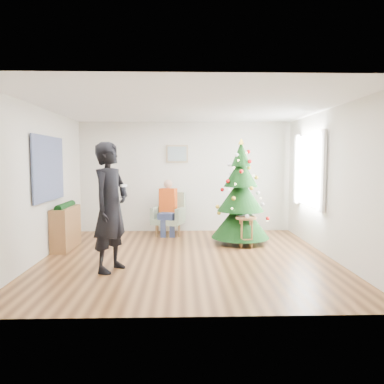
{
  "coord_description": "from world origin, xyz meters",
  "views": [
    {
      "loc": [
        -0.1,
        -6.43,
        1.69
      ],
      "look_at": [
        0.1,
        0.6,
        1.1
      ],
      "focal_mm": 35.0,
      "sensor_mm": 36.0,
      "label": 1
    }
  ],
  "objects_px": {
    "christmas_tree": "(241,196)",
    "armchair": "(169,219)",
    "standing_man": "(111,207)",
    "console": "(66,228)",
    "stool": "(246,232)"
  },
  "relations": [
    {
      "from": "standing_man",
      "to": "armchair",
      "type": "bearing_deg",
      "value": 8.7
    },
    {
      "from": "christmas_tree",
      "to": "console",
      "type": "bearing_deg",
      "value": -173.64
    },
    {
      "from": "christmas_tree",
      "to": "standing_man",
      "type": "relative_size",
      "value": 1.09
    },
    {
      "from": "stool",
      "to": "console",
      "type": "xyz_separation_m",
      "value": [
        -3.48,
        0.03,
        0.09
      ]
    },
    {
      "from": "christmas_tree",
      "to": "console",
      "type": "relative_size",
      "value": 2.14
    },
    {
      "from": "armchair",
      "to": "christmas_tree",
      "type": "bearing_deg",
      "value": -12.5
    },
    {
      "from": "christmas_tree",
      "to": "armchair",
      "type": "distance_m",
      "value": 1.86
    },
    {
      "from": "christmas_tree",
      "to": "console",
      "type": "xyz_separation_m",
      "value": [
        -3.44,
        -0.38,
        -0.57
      ]
    },
    {
      "from": "standing_man",
      "to": "stool",
      "type": "bearing_deg",
      "value": -33.35
    },
    {
      "from": "console",
      "to": "standing_man",
      "type": "bearing_deg",
      "value": -51.82
    },
    {
      "from": "christmas_tree",
      "to": "stool",
      "type": "height_order",
      "value": "christmas_tree"
    },
    {
      "from": "stool",
      "to": "armchair",
      "type": "xyz_separation_m",
      "value": [
        -1.54,
        1.33,
        0.04
      ]
    },
    {
      "from": "armchair",
      "to": "standing_man",
      "type": "xyz_separation_m",
      "value": [
        -0.8,
        -2.79,
        0.64
      ]
    },
    {
      "from": "christmas_tree",
      "to": "standing_man",
      "type": "bearing_deg",
      "value": -140.64
    },
    {
      "from": "christmas_tree",
      "to": "armchair",
      "type": "relative_size",
      "value": 2.24
    }
  ]
}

